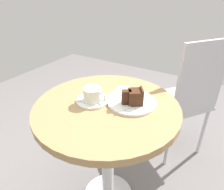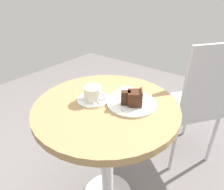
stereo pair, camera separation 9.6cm
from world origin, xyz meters
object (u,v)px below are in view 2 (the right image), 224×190
cake_plate (132,103)px  cafe_chair (197,99)px  coffee_cup (93,93)px  cake_slice (133,98)px  saucer (93,99)px  teaspoon (84,100)px  fork (130,107)px  napkin (129,95)px

cake_plate → cafe_chair: bearing=72.6°
coffee_cup → cake_slice: cake_slice is taller
saucer → cake_slice: bearing=19.9°
teaspoon → cafe_chair: (0.37, 0.68, -0.18)m
teaspoon → cake_plate: size_ratio=0.45×
teaspoon → fork: fork is taller
cake_slice → cafe_chair: size_ratio=0.11×
saucer → coffee_cup: (0.01, -0.01, 0.04)m
cake_slice → napkin: bearing=132.5°
fork → napkin: (-0.07, 0.11, -0.01)m
cake_slice → saucer: bearing=-160.1°
cake_plate → cake_slice: cake_slice is taller
cake_slice → napkin: cake_slice is taller
fork → cake_plate: bearing=-135.3°
fork → cafe_chair: 0.64m
coffee_cup → cafe_chair: bearing=62.2°
cake_plate → fork: (0.02, -0.04, 0.01)m
fork → cafe_chair: (0.15, 0.60, -0.18)m
cafe_chair → napkin: bearing=12.2°
teaspoon → fork: size_ratio=0.81×
saucer → napkin: size_ratio=0.89×
cake_slice → fork: size_ratio=0.81×
cake_plate → napkin: 0.08m
teaspoon → cake_slice: size_ratio=1.00×
fork → teaspoon: bearing=-48.6°
cake_plate → cafe_chair: size_ratio=0.25×
saucer → fork: fork is taller
fork → napkin: 0.13m
cake_slice → teaspoon: bearing=-151.7°
coffee_cup → napkin: (0.11, 0.15, -0.04)m
cake_plate → napkin: size_ratio=1.30×
cake_slice → cafe_chair: 0.63m
cake_plate → coffee_cup: bearing=-151.8°
teaspoon → saucer: bearing=-118.0°
teaspoon → cafe_chair: size_ratio=0.11×
coffee_cup → napkin: bearing=53.9°
saucer → coffee_cup: 0.04m
teaspoon → cafe_chair: 0.80m
coffee_cup → napkin: coffee_cup is taller
cake_slice → napkin: size_ratio=0.58×
saucer → coffee_cup: bearing=-40.1°
saucer → cake_plate: cake_plate is taller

